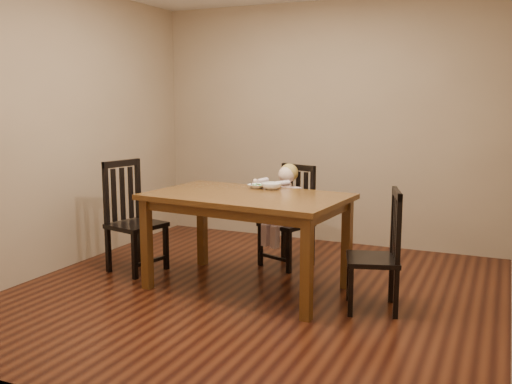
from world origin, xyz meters
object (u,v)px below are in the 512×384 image
at_px(bowl_veg, 272,186).
at_px(chair_child, 290,218).
at_px(bowl_peas, 257,186).
at_px(dining_table, 247,205).
at_px(chair_right, 379,253).
at_px(toddler, 287,205).
at_px(chair_left, 133,218).

bearing_deg(bowl_veg, chair_child, 91.25).
distance_m(chair_child, bowl_peas, 0.64).
relative_size(dining_table, bowl_veg, 9.49).
relative_size(chair_right, bowl_peas, 6.09).
distance_m(chair_right, bowl_peas, 1.32).
xyz_separation_m(dining_table, chair_right, (1.15, -0.05, -0.28)).
bearing_deg(dining_table, chair_right, -2.44).
bearing_deg(bowl_peas, toddler, 75.81).
bearing_deg(dining_table, bowl_peas, 98.67).
distance_m(dining_table, bowl_peas, 0.35).
relative_size(dining_table, toddler, 3.27).
height_order(chair_right, bowl_peas, chair_right).
height_order(dining_table, toddler, toddler).
height_order(dining_table, chair_child, chair_child).
relative_size(dining_table, chair_left, 1.66).
bearing_deg(dining_table, chair_child, 84.39).
height_order(chair_child, chair_right, chair_child).
bearing_deg(chair_right, chair_left, 70.79).
bearing_deg(bowl_peas, chair_child, 75.27).
height_order(toddler, bowl_peas, toddler).
distance_m(bowl_peas, bowl_veg, 0.14).
bearing_deg(chair_left, chair_child, 133.49).
relative_size(chair_child, toddler, 1.86).
height_order(bowl_peas, bowl_veg, bowl_veg).
bearing_deg(toddler, chair_right, 162.19).
xyz_separation_m(chair_left, chair_right, (2.38, -0.11, -0.05)).
xyz_separation_m(chair_right, bowl_veg, (-1.05, 0.38, 0.41)).
relative_size(chair_left, bowl_peas, 6.77).
bearing_deg(chair_child, bowl_veg, 111.03).
distance_m(chair_child, bowl_veg, 0.63).
height_order(dining_table, bowl_veg, bowl_veg).
bearing_deg(bowl_veg, dining_table, -105.69).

